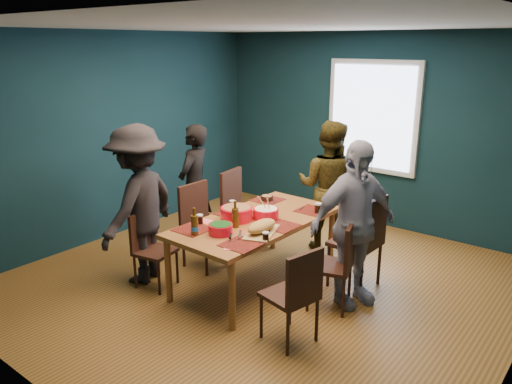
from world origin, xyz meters
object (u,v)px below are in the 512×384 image
chair_left_far (238,203)px  chair_right_mid (339,259)px  bowl_salad (237,213)px  cutting_board (261,228)px  chair_left_near (149,243)px  chair_left_mid (200,219)px  person_near_left (139,205)px  bowl_herbs (221,229)px  chair_right_near (296,290)px  person_right (354,224)px  bowl_dumpling (266,213)px  chair_right_far (364,236)px  person_back (328,187)px  dining_table (256,226)px  person_far_left (194,185)px

chair_left_far → chair_right_mid: 1.91m
bowl_salad → cutting_board: bearing=-18.7°
chair_left_near → chair_left_far: bearing=77.5°
chair_left_mid → person_near_left: person_near_left is taller
person_near_left → bowl_salad: person_near_left is taller
chair_right_mid → bowl_herbs: (-0.99, -0.61, 0.26)m
chair_left_far → chair_right_near: bearing=-45.4°
person_right → person_near_left: 2.28m
chair_left_near → bowl_dumpling: size_ratio=2.97×
chair_right_far → person_back: bearing=142.2°
dining_table → cutting_board: size_ratio=3.12×
dining_table → chair_left_far: (-0.83, 0.69, -0.08)m
person_far_left → person_back: (1.44, 0.90, 0.04)m
chair_left_far → bowl_salad: bearing=-58.7°
chair_right_mid → bowl_salad: bearing=171.7°
person_near_left → bowl_dumpling: bearing=111.1°
chair_left_mid → chair_right_far: 1.89m
bowl_dumpling → person_right: bearing=9.5°
bowl_salad → bowl_herbs: (0.14, -0.41, -0.02)m
person_far_left → chair_left_far: bearing=101.9°
dining_table → chair_right_near: size_ratio=2.18×
chair_left_near → person_near_left: bearing=157.9°
chair_left_mid → bowl_dumpling: (0.87, 0.12, 0.22)m
bowl_herbs → cutting_board: size_ratio=0.39×
chair_left_far → person_near_left: (-0.22, -1.40, 0.29)m
dining_table → chair_left_mid: size_ratio=1.99×
chair_right_far → person_right: bearing=-81.2°
person_far_left → person_near_left: 1.16m
chair_left_near → chair_right_near: chair_right_near is taller
bowl_salad → bowl_dumpling: (0.22, 0.22, -0.01)m
bowl_herbs → chair_left_near: bearing=-166.4°
chair_right_far → person_near_left: bearing=-145.2°
chair_right_far → chair_right_mid: size_ratio=1.14×
chair_right_far → bowl_dumpling: bearing=-149.4°
person_near_left → cutting_board: person_near_left is taller
chair_left_near → bowl_salad: bearing=30.3°
chair_left_far → chair_right_mid: bearing=-26.9°
person_far_left → dining_table: bearing=55.4°
dining_table → chair_left_far: size_ratio=1.95×
bowl_salad → bowl_herbs: size_ratio=1.42×
person_right → bowl_salad: 1.24m
dining_table → person_right: person_right is taller
person_near_left → chair_right_far: bearing=107.9°
person_back → bowl_salad: 1.46m
chair_left_near → person_near_left: 0.43m
chair_left_far → person_near_left: size_ratio=0.57×
bowl_dumpling → bowl_salad: bearing=-134.8°
bowl_dumpling → chair_right_near: bearing=-40.6°
cutting_board → bowl_herbs: bearing=-160.2°
bowl_salad → cutting_board: 0.48m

